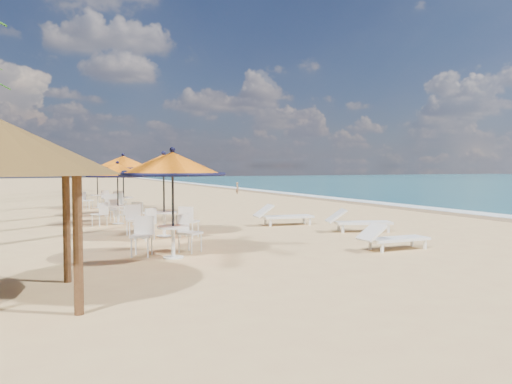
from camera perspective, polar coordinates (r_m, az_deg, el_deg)
ground at (r=14.00m, az=11.78°, el=-5.50°), size 160.00×160.00×0.00m
foam_strip at (r=27.54m, az=14.97°, el=-1.38°), size 1.20×140.00×0.04m
wetsand_band at (r=26.98m, az=13.50°, el=-1.45°), size 1.40×140.00×0.02m
station_0 at (r=11.24m, az=-9.60°, el=2.09°), size 2.37×2.37×2.47m
station_1 at (r=14.61m, az=-10.65°, el=2.02°), size 2.38×2.38×2.49m
station_2 at (r=18.22m, az=-15.53°, el=1.57°), size 2.14×2.21×2.23m
station_3 at (r=21.49m, az=-15.08°, el=2.46°), size 2.48×2.48×2.59m
station_4 at (r=25.36m, az=-17.69°, el=2.10°), size 2.16×2.16×2.25m
lounger_near at (r=12.65m, az=15.22°, el=-5.03°), size 1.86×0.61×0.66m
lounger_mid at (r=15.85m, az=11.43°, el=-3.27°), size 2.12×1.29×0.73m
lounger_far at (r=17.28m, az=2.96°, el=-2.68°), size 2.12×0.90×0.74m
person at (r=36.10m, az=-2.14°, el=0.48°), size 0.26×0.36×0.94m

